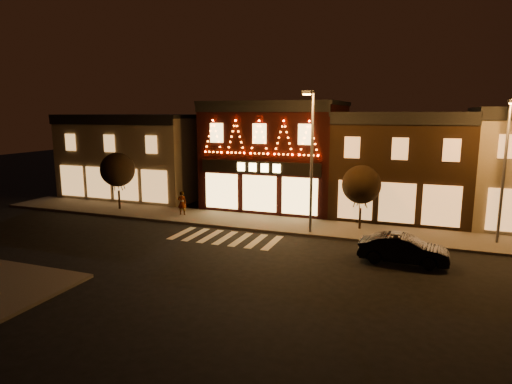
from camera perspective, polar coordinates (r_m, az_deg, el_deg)
The scene contains 11 objects.
ground at distance 23.19m, azimuth -8.16°, elevation -8.53°, with size 120.00×120.00×0.00m, color black.
sidewalk_far at distance 29.48m, azimuth 2.78°, elevation -4.19°, with size 44.00×4.00×0.15m, color #47423D.
building_left at distance 40.94m, azimuth -14.93°, elevation 4.65°, with size 12.20×8.28×7.30m.
building_pulp at distance 35.00m, azimuth 2.72°, elevation 4.91°, with size 10.20×8.34×8.30m.
building_right_a at distance 33.41m, azimuth 18.45°, elevation 3.44°, with size 9.20×8.28×7.50m.
streetlamp_mid at distance 26.35m, azimuth 7.20°, elevation 5.30°, with size 0.54×1.96×8.58m.
streetlamp_right at distance 27.61m, azimuth 29.77°, elevation 3.56°, with size 0.52×1.84×8.02m.
tree_left at distance 34.89m, azimuth -17.61°, elevation 2.79°, with size 2.59×2.59×4.33m.
tree_right at distance 28.24m, azimuth 13.59°, elevation 0.95°, with size 2.43×2.43×4.07m.
dark_sedan at distance 23.27m, azimuth 18.64°, elevation -7.07°, with size 1.51×4.34×1.43m, color black.
pedestrian at distance 32.10m, azimuth -9.62°, elevation -1.41°, with size 0.63×0.41×1.73m, color gray.
Camera 1 is at (10.67, -19.20, 7.44)m, focal length 30.66 mm.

